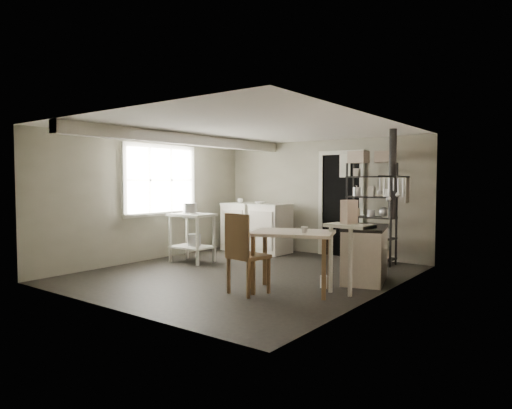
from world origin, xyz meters
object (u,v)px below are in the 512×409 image
Objects in this scene: chair at (249,257)px; base_cabinets at (256,230)px; shelf_rack at (371,211)px; flour_sack at (366,253)px; prep_table at (192,240)px; stockpot at (190,211)px; stove at (365,252)px; work_table at (292,264)px.

base_cabinets is at bearing 133.44° from chair.
shelf_rack reaches higher than flour_sack.
stockpot is (-0.08, 0.03, 0.54)m from prep_table.
stove is (2.99, -1.29, -0.02)m from base_cabinets.
base_cabinets is 2.55m from flour_sack.
prep_table is at bearing -147.41° from shelf_rack.
stove reaches higher than prep_table.
flour_sack is (0.03, -0.28, -0.71)m from shelf_rack.
stockpot reaches higher than stove.
stove is at bearing -71.70° from shelf_rack.
work_table is 0.60m from chair.
work_table is at bearing -128.98° from stove.
base_cabinets is 3.26m from stove.
flour_sack is (2.81, 1.50, -0.70)m from stockpot.
base_cabinets is at bearing 140.66° from stove.
chair is (2.06, -2.92, 0.02)m from base_cabinets.
stockpot is 0.18× the size of base_cabinets.
stove is 0.97× the size of work_table.
base_cabinets is 3.57m from chair.
chair is at bearing -99.62° from flour_sack.
chair is at bearing -135.69° from stove.
stockpot is at bearing 160.12° from chair.
base_cabinets is at bearing -178.86° from shelf_rack.
stove is at bearing -21.58° from base_cabinets.
stockpot is at bearing 161.33° from prep_table.
shelf_rack reaches higher than prep_table.
stockpot is 3.29m from shelf_rack.
prep_table reaches higher than flour_sack.
flour_sack is at bearing 88.79° from work_table.
shelf_rack reaches higher than stove.
prep_table is 1.75× the size of flour_sack.
prep_table is at bearing 163.40° from work_table.
shelf_rack is (2.50, 0.11, 0.49)m from base_cabinets.
stockpot is 0.26× the size of stove.
prep_table is 3.21m from stove.
shelf_rack is 0.76m from flour_sack.
prep_table is at bearing 159.79° from chair.
base_cabinets is at bearing 83.54° from prep_table.
work_table is at bearing -91.60° from shelf_rack.
stockpot is 3.26m from flour_sack.
stove is (3.18, 0.41, 0.04)m from prep_table.
prep_table is at bearing -94.71° from base_cabinets.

